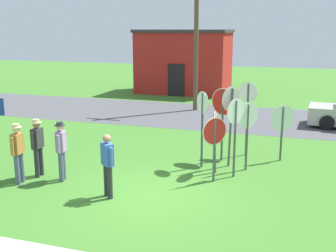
# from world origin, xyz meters

# --- Properties ---
(ground_plane) EXTENTS (80.00, 80.00, 0.00)m
(ground_plane) POSITION_xyz_m (0.00, 0.00, 0.00)
(ground_plane) COLOR #3D7528
(street_asphalt) EXTENTS (60.00, 6.40, 0.01)m
(street_asphalt) POSITION_xyz_m (0.00, 10.71, 0.00)
(street_asphalt) COLOR #4C4C51
(street_asphalt) RESTS_ON ground
(building_background) EXTENTS (6.23, 3.77, 4.25)m
(building_background) POSITION_xyz_m (-4.19, 18.17, 2.13)
(building_background) COLOR #B2231E
(building_background) RESTS_ON ground
(utility_pole) EXTENTS (1.80, 0.24, 8.37)m
(utility_pole) POSITION_xyz_m (-1.81, 12.13, 4.37)
(utility_pole) COLOR brown
(utility_pole) RESTS_ON ground
(stop_sign_center_cluster) EXTENTS (0.38, 0.66, 2.36)m
(stop_sign_center_cluster) POSITION_xyz_m (1.93, 2.22, 1.61)
(stop_sign_center_cluster) COLOR #474C4C
(stop_sign_center_cluster) RESTS_ON ground
(stop_sign_nearest) EXTENTS (0.48, 0.50, 2.43)m
(stop_sign_nearest) POSITION_xyz_m (0.81, 2.82, 1.64)
(stop_sign_nearest) COLOR #474C4C
(stop_sign_nearest) RESTS_ON ground
(stop_sign_rear_left) EXTENTS (0.14, 0.76, 1.91)m
(stop_sign_rear_left) POSITION_xyz_m (1.30, 2.39, 1.29)
(stop_sign_rear_left) COLOR #474C4C
(stop_sign_rear_left) RESTS_ON ground
(stop_sign_leaning_left) EXTENTS (0.83, 0.39, 2.43)m
(stop_sign_leaning_left) POSITION_xyz_m (1.28, 3.68, 1.69)
(stop_sign_leaning_left) COLOR #474C4C
(stop_sign_leaning_left) RESTS_ON ground
(stop_sign_rear_right) EXTENTS (0.71, 0.53, 1.88)m
(stop_sign_rear_right) POSITION_xyz_m (3.15, 4.28, 1.27)
(stop_sign_rear_right) COLOR #474C4C
(stop_sign_rear_right) RESTS_ON ground
(stop_sign_tallest) EXTENTS (0.65, 0.20, 2.56)m
(stop_sign_tallest) POSITION_xyz_m (1.97, 4.56, 1.72)
(stop_sign_tallest) COLOR #474C4C
(stop_sign_tallest) RESTS_ON ground
(stop_sign_leaning_right) EXTENTS (0.51, 0.66, 2.14)m
(stop_sign_leaning_right) POSITION_xyz_m (2.19, 2.96, 1.47)
(stop_sign_leaning_right) COLOR #474C4C
(stop_sign_leaning_right) RESTS_ON ground
(stop_sign_far_back) EXTENTS (0.56, 0.59, 1.89)m
(stop_sign_far_back) POSITION_xyz_m (1.45, 1.63, 1.28)
(stop_sign_far_back) COLOR #474C4C
(stop_sign_far_back) RESTS_ON ground
(stop_sign_low_front) EXTENTS (0.49, 0.66, 2.58)m
(stop_sign_low_front) POSITION_xyz_m (1.64, 3.15, 1.77)
(stop_sign_low_front) COLOR #474C4C
(stop_sign_low_front) RESTS_ON ground
(person_with_sunhat) EXTENTS (0.32, 0.55, 1.74)m
(person_with_sunhat) POSITION_xyz_m (-2.74, 0.37, 0.98)
(person_with_sunhat) COLOR #4C5670
(person_with_sunhat) RESTS_ON ground
(person_in_dark_shirt) EXTENTS (0.32, 0.57, 1.74)m
(person_in_dark_shirt) POSITION_xyz_m (-3.59, 0.46, 0.98)
(person_in_dark_shirt) COLOR #2D2D33
(person_in_dark_shirt) RESTS_ON ground
(person_on_left) EXTENTS (0.46, 0.40, 1.69)m
(person_on_left) POSITION_xyz_m (-0.92, -0.36, 0.95)
(person_on_left) COLOR #2D2D33
(person_on_left) RESTS_ON ground
(person_in_blue) EXTENTS (0.32, 0.57, 1.74)m
(person_in_blue) POSITION_xyz_m (-3.76, -0.22, 0.98)
(person_in_blue) COLOR #4C5670
(person_in_blue) RESTS_ON ground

